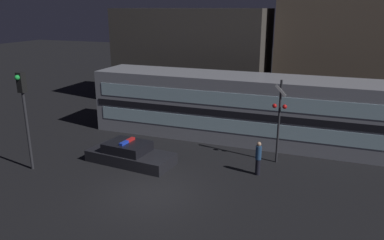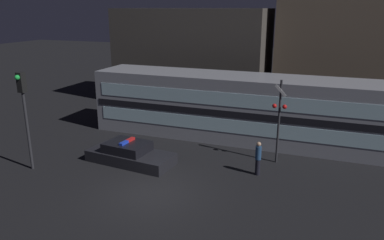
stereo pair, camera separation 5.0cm
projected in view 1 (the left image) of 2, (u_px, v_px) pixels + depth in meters
ground_plane at (152, 193)px, 15.43m from camera, size 120.00×120.00×0.00m
train at (245, 108)px, 21.34m from camera, size 17.81×3.21×3.68m
police_car at (130, 154)px, 18.38m from camera, size 4.45×2.18×1.13m
pedestrian at (258, 158)px, 16.90m from camera, size 0.27×0.27×1.59m
crossing_signal_near at (279, 117)px, 17.82m from camera, size 0.69×0.28×4.12m
traffic_light_corner at (24, 103)px, 16.80m from camera, size 0.30×0.46×4.61m
building_left at (192, 56)px, 29.50m from camera, size 11.65×5.27×7.29m
building_center at (332, 47)px, 27.01m from camera, size 7.66×4.72×9.29m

